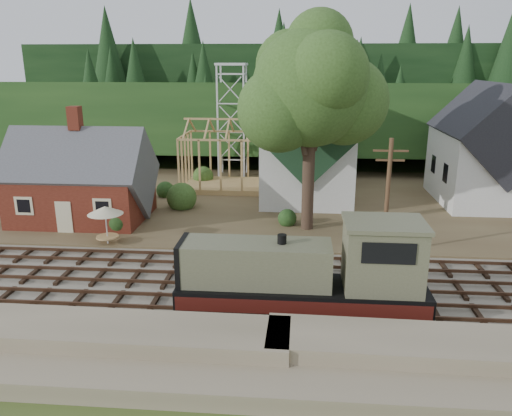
{
  "coord_description": "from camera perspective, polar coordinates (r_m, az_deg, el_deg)",
  "views": [
    {
      "loc": [
        1.11,
        -26.46,
        12.62
      ],
      "look_at": [
        -1.58,
        6.0,
        3.0
      ],
      "focal_mm": 35.0,
      "sensor_mm": 36.0,
      "label": 1
    }
  ],
  "objects": [
    {
      "name": "church",
      "position": [
        46.74,
        5.82,
        7.21
      ],
      "size": [
        8.4,
        15.17,
        13.0
      ],
      "color": "silver",
      "rests_on": "village_flat"
    },
    {
      "name": "patio_set",
      "position": [
        35.97,
        -16.84,
        -0.43
      ],
      "size": [
        2.44,
        2.44,
        2.71
      ],
      "color": "silver",
      "rests_on": "village_flat"
    },
    {
      "name": "embankment",
      "position": [
        21.98,
        1.04,
        -18.59
      ],
      "size": [
        64.0,
        5.0,
        1.6
      ],
      "primitive_type": "cube",
      "color": "#7F7259",
      "rests_on": "ground"
    },
    {
      "name": "depot",
      "position": [
        42.24,
        -19.31,
        2.65
      ],
      "size": [
        10.8,
        7.41,
        9.0
      ],
      "color": "#521C12",
      "rests_on": "village_flat"
    },
    {
      "name": "village_flat",
      "position": [
        46.19,
        3.19,
        0.77
      ],
      "size": [
        64.0,
        26.0,
        0.3
      ],
      "primitive_type": "cube",
      "color": "brown",
      "rests_on": "ground"
    },
    {
      "name": "locomotive",
      "position": [
        25.69,
        6.35,
        -7.6
      ],
      "size": [
        12.51,
        3.13,
        4.99
      ],
      "color": "black",
      "rests_on": "railroad_bed"
    },
    {
      "name": "big_tree",
      "position": [
        36.64,
        6.54,
        12.59
      ],
      "size": [
        10.9,
        8.4,
        14.7
      ],
      "color": "#38281E",
      "rests_on": "village_flat"
    },
    {
      "name": "hillside",
      "position": [
        69.62,
        3.77,
        5.98
      ],
      "size": [
        70.0,
        28.96,
        12.74
      ],
      "primitive_type": "cube",
      "rotation": [
        -0.17,
        0.0,
        0.0
      ],
      "color": "#1E3F19",
      "rests_on": "ground"
    },
    {
      "name": "railroad_bed",
      "position": [
        29.3,
        2.14,
        -8.9
      ],
      "size": [
        64.0,
        11.0,
        0.16
      ],
      "primitive_type": "cube",
      "color": "#726B5B",
      "rests_on": "ground"
    },
    {
      "name": "timber_frame",
      "position": [
        49.87,
        -3.56,
        5.61
      ],
      "size": [
        8.2,
        6.2,
        6.99
      ],
      "color": "tan",
      "rests_on": "village_flat"
    },
    {
      "name": "car_blue",
      "position": [
        41.64,
        -16.29,
        -0.56
      ],
      "size": [
        3.37,
        3.66,
        1.21
      ],
      "primitive_type": "imported",
      "rotation": [
        0.0,
        0.0,
        0.69
      ],
      "color": "#5E7FC9",
      "rests_on": "village_flat"
    },
    {
      "name": "ridge",
      "position": [
        85.41,
        3.98,
        7.92
      ],
      "size": [
        80.0,
        20.0,
        12.0
      ],
      "primitive_type": "cube",
      "color": "black",
      "rests_on": "ground"
    },
    {
      "name": "farmhouse",
      "position": [
        49.11,
        24.92,
        5.84
      ],
      "size": [
        8.4,
        10.8,
        10.6
      ],
      "color": "silver",
      "rests_on": "village_flat"
    },
    {
      "name": "lattice_tower",
      "position": [
        54.98,
        -2.77,
        13.74
      ],
      "size": [
        3.2,
        3.2,
        12.12
      ],
      "color": "silver",
      "rests_on": "village_flat"
    },
    {
      "name": "ground",
      "position": [
        29.34,
        2.14,
        -9.04
      ],
      "size": [
        140.0,
        140.0,
        0.0
      ],
      "primitive_type": "plane",
      "color": "#384C1E",
      "rests_on": "ground"
    },
    {
      "name": "telegraph_pole_near",
      "position": [
        33.28,
        14.78,
        1.32
      ],
      "size": [
        2.2,
        0.28,
        8.0
      ],
      "color": "#4C331E",
      "rests_on": "ground"
    }
  ]
}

